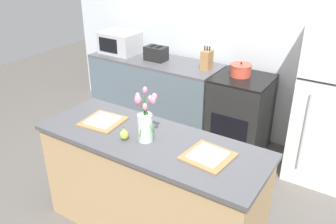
{
  "coord_description": "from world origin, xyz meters",
  "views": [
    {
      "loc": [
        1.35,
        -1.86,
        2.24
      ],
      "look_at": [
        0.0,
        0.25,
        1.01
      ],
      "focal_mm": 38.0,
      "sensor_mm": 36.0,
      "label": 1
    }
  ],
  "objects_px": {
    "flower_vase": "(145,121)",
    "plate_setting_left": "(103,121)",
    "stove_range": "(240,114)",
    "pear_figurine": "(124,134)",
    "plate_setting_right": "(208,156)",
    "knife_block": "(207,60)",
    "toaster": "(156,53)",
    "microwave": "(120,42)",
    "cooking_pot": "(241,70)"
  },
  "relations": [
    {
      "from": "pear_figurine",
      "to": "toaster",
      "type": "bearing_deg",
      "value": 117.24
    },
    {
      "from": "flower_vase",
      "to": "plate_setting_left",
      "type": "xyz_separation_m",
      "value": [
        -0.46,
        0.05,
        -0.15
      ]
    },
    {
      "from": "pear_figurine",
      "to": "plate_setting_right",
      "type": "bearing_deg",
      "value": 11.03
    },
    {
      "from": "stove_range",
      "to": "plate_setting_left",
      "type": "xyz_separation_m",
      "value": [
        -0.58,
        -1.59,
        0.45
      ]
    },
    {
      "from": "stove_range",
      "to": "toaster",
      "type": "height_order",
      "value": "toaster"
    },
    {
      "from": "flower_vase",
      "to": "plate_setting_right",
      "type": "distance_m",
      "value": 0.52
    },
    {
      "from": "stove_range",
      "to": "cooking_pot",
      "type": "bearing_deg",
      "value": 148.5
    },
    {
      "from": "plate_setting_right",
      "to": "cooking_pot",
      "type": "height_order",
      "value": "cooking_pot"
    },
    {
      "from": "flower_vase",
      "to": "cooking_pot",
      "type": "height_order",
      "value": "flower_vase"
    },
    {
      "from": "plate_setting_left",
      "to": "cooking_pot",
      "type": "height_order",
      "value": "cooking_pot"
    },
    {
      "from": "plate_setting_right",
      "to": "toaster",
      "type": "height_order",
      "value": "toaster"
    },
    {
      "from": "pear_figurine",
      "to": "plate_setting_right",
      "type": "xyz_separation_m",
      "value": [
        0.63,
        0.12,
        -0.03
      ]
    },
    {
      "from": "flower_vase",
      "to": "cooking_pot",
      "type": "distance_m",
      "value": 1.67
    },
    {
      "from": "stove_range",
      "to": "plate_setting_right",
      "type": "xyz_separation_m",
      "value": [
        0.38,
        -1.59,
        0.45
      ]
    },
    {
      "from": "stove_range",
      "to": "microwave",
      "type": "bearing_deg",
      "value": -179.98
    },
    {
      "from": "toaster",
      "to": "knife_block",
      "type": "height_order",
      "value": "knife_block"
    },
    {
      "from": "toaster",
      "to": "microwave",
      "type": "relative_size",
      "value": 0.58
    },
    {
      "from": "flower_vase",
      "to": "knife_block",
      "type": "height_order",
      "value": "flower_vase"
    },
    {
      "from": "pear_figurine",
      "to": "microwave",
      "type": "xyz_separation_m",
      "value": [
        -1.45,
        1.71,
        0.1
      ]
    },
    {
      "from": "plate_setting_right",
      "to": "toaster",
      "type": "distance_m",
      "value": 2.18
    },
    {
      "from": "microwave",
      "to": "toaster",
      "type": "bearing_deg",
      "value": -1.28
    },
    {
      "from": "plate_setting_left",
      "to": "toaster",
      "type": "xyz_separation_m",
      "value": [
        -0.55,
        1.57,
        0.08
      ]
    },
    {
      "from": "flower_vase",
      "to": "toaster",
      "type": "distance_m",
      "value": 1.92
    },
    {
      "from": "flower_vase",
      "to": "pear_figurine",
      "type": "xyz_separation_m",
      "value": [
        -0.14,
        -0.07,
        -0.12
      ]
    },
    {
      "from": "flower_vase",
      "to": "microwave",
      "type": "xyz_separation_m",
      "value": [
        -1.59,
        1.64,
        -0.03
      ]
    },
    {
      "from": "pear_figurine",
      "to": "toaster",
      "type": "distance_m",
      "value": 1.91
    },
    {
      "from": "cooking_pot",
      "to": "flower_vase",
      "type": "bearing_deg",
      "value": -92.2
    },
    {
      "from": "plate_setting_right",
      "to": "microwave",
      "type": "distance_m",
      "value": 2.62
    },
    {
      "from": "cooking_pot",
      "to": "knife_block",
      "type": "xyz_separation_m",
      "value": [
        -0.41,
        -0.01,
        0.05
      ]
    },
    {
      "from": "microwave",
      "to": "stove_range",
      "type": "bearing_deg",
      "value": 0.02
    },
    {
      "from": "plate_setting_right",
      "to": "knife_block",
      "type": "bearing_deg",
      "value": 117.52
    },
    {
      "from": "stove_range",
      "to": "pear_figurine",
      "type": "xyz_separation_m",
      "value": [
        -0.26,
        -1.71,
        0.49
      ]
    },
    {
      "from": "flower_vase",
      "to": "cooking_pot",
      "type": "xyz_separation_m",
      "value": [
        0.06,
        1.67,
        -0.1
      ]
    },
    {
      "from": "flower_vase",
      "to": "plate_setting_left",
      "type": "relative_size",
      "value": 1.21
    },
    {
      "from": "flower_vase",
      "to": "plate_setting_right",
      "type": "bearing_deg",
      "value": 6.09
    },
    {
      "from": "flower_vase",
      "to": "toaster",
      "type": "xyz_separation_m",
      "value": [
        -1.02,
        1.63,
        -0.08
      ]
    },
    {
      "from": "plate_setting_right",
      "to": "plate_setting_left",
      "type": "bearing_deg",
      "value": 180.0
    },
    {
      "from": "plate_setting_left",
      "to": "flower_vase",
      "type": "bearing_deg",
      "value": -6.44
    },
    {
      "from": "plate_setting_right",
      "to": "microwave",
      "type": "bearing_deg",
      "value": 142.69
    },
    {
      "from": "flower_vase",
      "to": "stove_range",
      "type": "bearing_deg",
      "value": 86.03
    },
    {
      "from": "toaster",
      "to": "cooking_pot",
      "type": "relative_size",
      "value": 1.2
    },
    {
      "from": "pear_figurine",
      "to": "plate_setting_left",
      "type": "relative_size",
      "value": 0.33
    },
    {
      "from": "cooking_pot",
      "to": "pear_figurine",
      "type": "bearing_deg",
      "value": -96.76
    },
    {
      "from": "pear_figurine",
      "to": "cooking_pot",
      "type": "distance_m",
      "value": 1.75
    },
    {
      "from": "plate_setting_left",
      "to": "cooking_pot",
      "type": "distance_m",
      "value": 1.7
    },
    {
      "from": "flower_vase",
      "to": "plate_setting_right",
      "type": "xyz_separation_m",
      "value": [
        0.49,
        0.05,
        -0.15
      ]
    },
    {
      "from": "toaster",
      "to": "cooking_pot",
      "type": "bearing_deg",
      "value": 2.32
    },
    {
      "from": "stove_range",
      "to": "pear_figurine",
      "type": "distance_m",
      "value": 1.8
    },
    {
      "from": "pear_figurine",
      "to": "knife_block",
      "type": "bearing_deg",
      "value": 96.63
    },
    {
      "from": "stove_range",
      "to": "plate_setting_left",
      "type": "bearing_deg",
      "value": -110.04
    }
  ]
}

